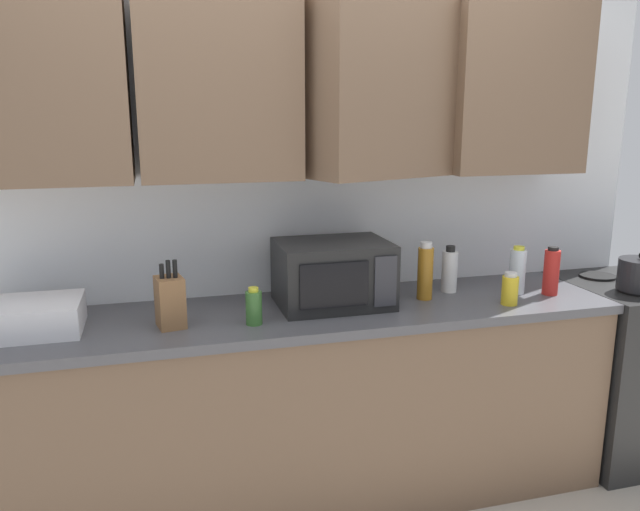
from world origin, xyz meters
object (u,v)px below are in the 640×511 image
(bottle_yellow_mustard, at_px, (510,289))
(bottle_amber_vinegar, at_px, (425,272))
(stove_range, at_px, (635,366))
(dish_rack, at_px, (30,317))
(microwave, at_px, (333,274))
(bottle_red_sauce, at_px, (551,272))
(bottle_clear_tall, at_px, (517,271))
(bottle_white_jar, at_px, (450,271))
(bottle_green_oil, at_px, (254,307))
(knife_block, at_px, (170,301))

(bottle_yellow_mustard, distance_m, bottle_amber_vinegar, 0.37)
(bottle_amber_vinegar, bearing_deg, stove_range, -1.31)
(bottle_amber_vinegar, bearing_deg, bottle_yellow_mustard, -28.74)
(dish_rack, bearing_deg, bottle_yellow_mustard, -4.95)
(bottle_yellow_mustard, bearing_deg, microwave, 164.76)
(bottle_red_sauce, height_order, bottle_clear_tall, bottle_red_sauce)
(dish_rack, height_order, bottle_clear_tall, bottle_clear_tall)
(bottle_yellow_mustard, xyz_separation_m, bottle_red_sauce, (0.27, 0.09, 0.04))
(bottle_red_sauce, bearing_deg, dish_rack, 177.90)
(microwave, xyz_separation_m, bottle_clear_tall, (0.88, -0.06, -0.03))
(bottle_white_jar, distance_m, bottle_red_sauce, 0.46)
(bottle_clear_tall, bearing_deg, bottle_green_oil, -174.94)
(microwave, xyz_separation_m, dish_rack, (-1.22, -0.03, -0.08))
(bottle_clear_tall, bearing_deg, bottle_red_sauce, -22.91)
(microwave, height_order, knife_block, microwave)
(bottle_green_oil, xyz_separation_m, bottle_clear_tall, (1.25, 0.11, 0.04))
(bottle_white_jar, relative_size, bottle_red_sauce, 0.98)
(bottle_white_jar, xyz_separation_m, bottle_red_sauce, (0.43, -0.17, 0.01))
(stove_range, distance_m, bottle_red_sauce, 0.82)
(stove_range, bearing_deg, dish_rack, 179.59)
(microwave, xyz_separation_m, bottle_yellow_mustard, (0.75, -0.20, -0.07))
(bottle_red_sauce, bearing_deg, stove_range, 5.91)
(bottle_yellow_mustard, relative_size, bottle_red_sauce, 0.65)
(stove_range, height_order, bottle_white_jar, bottle_white_jar)
(bottle_white_jar, xyz_separation_m, bottle_green_oil, (-0.96, -0.22, -0.03))
(bottle_clear_tall, bearing_deg, knife_block, -178.02)
(bottle_white_jar, bearing_deg, dish_rack, -177.27)
(dish_rack, bearing_deg, stove_range, -0.41)
(knife_block, xyz_separation_m, bottle_amber_vinegar, (1.12, 0.08, 0.02))
(dish_rack, bearing_deg, bottle_white_jar, 2.73)
(bottle_amber_vinegar, bearing_deg, microwave, 176.43)
(dish_rack, bearing_deg, bottle_red_sauce, -2.10)
(bottle_yellow_mustard, bearing_deg, dish_rack, 175.05)
(knife_block, height_order, bottle_white_jar, knife_block)
(bottle_amber_vinegar, distance_m, bottle_clear_tall, 0.45)
(dish_rack, xyz_separation_m, bottle_yellow_mustard, (1.96, -0.17, 0.01))
(bottle_clear_tall, bearing_deg, dish_rack, 179.37)
(stove_range, relative_size, bottle_yellow_mustard, 6.28)
(microwave, height_order, bottle_clear_tall, microwave)
(bottle_yellow_mustard, distance_m, bottle_red_sauce, 0.28)
(dish_rack, relative_size, knife_block, 1.41)
(microwave, bearing_deg, stove_range, -1.90)
(stove_range, height_order, knife_block, knife_block)
(bottle_green_oil, bearing_deg, microwave, 24.02)
(bottle_amber_vinegar, bearing_deg, bottle_clear_tall, -3.82)
(knife_block, xyz_separation_m, bottle_red_sauce, (1.71, -0.00, 0.00))
(microwave, relative_size, bottle_yellow_mustard, 3.30)
(knife_block, distance_m, bottle_red_sauce, 1.71)
(bottle_amber_vinegar, bearing_deg, knife_block, -175.69)
(knife_block, height_order, bottle_yellow_mustard, knife_block)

